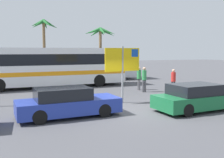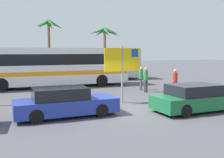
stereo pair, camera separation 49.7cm
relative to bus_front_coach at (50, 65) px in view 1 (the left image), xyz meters
name	(u,v)px [view 1 (the left image)]	position (x,y,z in m)	size (l,w,h in m)	color
ground	(130,110)	(2.24, -9.82, -1.78)	(120.00, 120.00, 0.00)	#4C4C51
bus_front_coach	(50,65)	(0.00, 0.00, 0.00)	(12.35, 2.49, 3.17)	white
bus_rear_coach	(76,63)	(3.18, 3.76, 0.00)	(12.35, 2.49, 3.17)	silver
ferry_sign	(123,62)	(2.75, -7.97, 0.54)	(2.20, 0.27, 3.20)	gray
car_green	(198,98)	(5.32, -11.15, -1.15)	(4.60, 1.97, 1.32)	#196638
car_blue	(67,103)	(-0.92, -9.89, -1.15)	(4.58, 1.82, 1.32)	#23389E
pedestrian_near_sign	(144,77)	(5.80, -5.06, -0.72)	(0.32, 0.32, 1.80)	#4C4C51
pedestrian_crossing_lot	(139,76)	(5.96, -4.01, -0.75)	(0.32, 0.32, 1.74)	#4C4C51
pedestrian_by_bus	(173,79)	(7.42, -6.29, -0.79)	(0.32, 0.32, 1.68)	#2D2D33
palm_tree_seaside	(100,36)	(6.91, 6.85, 2.86)	(3.59, 3.54, 5.60)	brown
palm_tree_inland	(44,31)	(1.08, 9.73, 3.42)	(3.26, 3.40, 6.55)	brown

